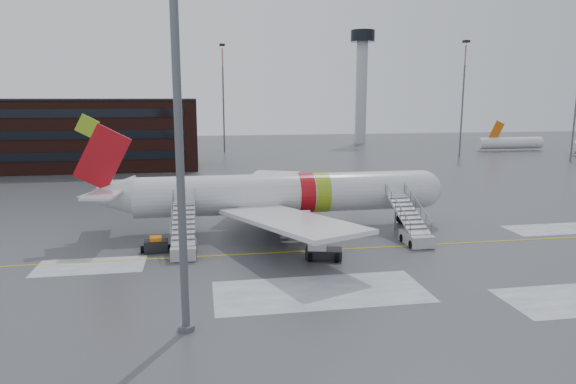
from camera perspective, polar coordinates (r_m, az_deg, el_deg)
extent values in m
plane|color=#494C4F|center=(45.10, 8.16, -5.84)|extent=(260.00, 260.00, 0.00)
cylinder|color=silver|center=(49.22, -0.39, -0.15)|extent=(28.00, 3.80, 3.80)
sphere|color=silver|center=(53.27, 14.64, 0.33)|extent=(3.80, 3.80, 3.80)
cube|color=black|center=(53.63, 15.68, 0.88)|extent=(1.09, 1.60, 0.97)
cone|color=silver|center=(49.29, -19.56, -0.46)|extent=(5.20, 3.72, 3.72)
cube|color=#B30D16|center=(48.79, -19.93, 3.64)|extent=(5.27, 0.30, 6.09)
cube|color=#90B61D|center=(48.78, -21.42, 6.84)|extent=(2.16, 0.26, 2.16)
cube|color=silver|center=(51.67, -18.91, 0.80)|extent=(3.07, 4.85, 0.18)
cube|color=silver|center=(46.62, -19.89, -0.27)|extent=(3.07, 4.85, 0.18)
cube|color=silver|center=(57.47, -2.75, 0.78)|extent=(10.72, 15.97, 1.13)
cube|color=silver|center=(40.99, 0.16, -3.20)|extent=(10.72, 15.97, 1.13)
cylinder|color=silver|center=(54.71, -0.76, -1.15)|extent=(3.40, 2.10, 2.10)
cylinder|color=silver|center=(44.73, 1.33, -3.81)|extent=(3.40, 2.10, 2.10)
cylinder|color=#595B60|center=(53.00, 12.53, -2.50)|extent=(0.20, 0.20, 1.80)
cylinder|color=black|center=(53.10, 12.51, -2.98)|extent=(0.90, 0.56, 0.90)
cylinder|color=black|center=(52.10, -1.36, -2.98)|extent=(0.90, 0.56, 0.90)
cylinder|color=black|center=(47.50, -0.51, -4.32)|extent=(0.90, 0.56, 0.90)
cube|color=#B1B3B9|center=(45.97, 14.10, -5.02)|extent=(2.00, 3.20, 1.00)
cube|color=#B1B3B9|center=(47.43, 13.17, -2.42)|extent=(1.90, 5.87, 2.52)
cube|color=#B1B3B9|center=(50.18, 11.78, -0.28)|extent=(1.90, 1.40, 0.15)
cylinder|color=#595B60|center=(50.16, 11.87, -2.28)|extent=(0.16, 0.16, 3.40)
cylinder|color=black|center=(44.79, 13.54, -5.68)|extent=(0.25, 0.70, 0.70)
cylinder|color=black|center=(47.26, 14.60, -4.87)|extent=(0.25, 0.70, 0.70)
cube|color=#A9ABB0|center=(42.22, -11.51, -6.31)|extent=(2.00, 3.20, 1.00)
cube|color=#A9ABB0|center=(43.81, -11.51, -3.42)|extent=(1.90, 5.87, 2.52)
cube|color=#A9ABB0|center=(46.77, -11.45, -1.06)|extent=(1.90, 1.40, 0.15)
cylinder|color=#595B60|center=(46.75, -11.39, -3.20)|extent=(0.16, 0.16, 3.40)
cylinder|color=black|center=(41.37, -12.79, -7.00)|extent=(0.25, 0.70, 0.70)
cylinder|color=black|center=(43.21, -10.26, -6.15)|extent=(0.25, 0.70, 0.70)
cube|color=black|center=(40.88, 3.98, -6.81)|extent=(3.16, 2.20, 0.72)
cube|color=silver|center=(40.68, 3.26, -5.84)|extent=(1.74, 1.74, 0.92)
cube|color=black|center=(40.58, 3.27, -5.35)|extent=(1.52, 1.59, 0.15)
cylinder|color=black|center=(40.25, 2.49, -7.23)|extent=(0.48, 0.77, 0.72)
cylinder|color=black|center=(40.23, 5.43, -7.28)|extent=(0.48, 0.77, 0.72)
cylinder|color=black|center=(41.61, 2.57, -6.63)|extent=(0.48, 0.77, 0.72)
cylinder|color=black|center=(41.59, 5.41, -6.67)|extent=(0.48, 0.77, 0.72)
cube|color=black|center=(43.90, -14.44, -5.81)|extent=(1.98, 1.25, 0.96)
cube|color=orange|center=(43.75, -14.47, -5.08)|extent=(1.02, 1.11, 0.38)
cylinder|color=black|center=(44.04, -15.42, -6.13)|extent=(0.99, 0.63, 0.58)
cylinder|color=black|center=(43.91, -13.42, -6.08)|extent=(0.99, 0.63, 0.58)
cylinder|color=#595B60|center=(26.99, -12.04, 6.32)|extent=(0.44, 0.44, 21.51)
cylinder|color=#595B60|center=(29.68, -11.24, -14.55)|extent=(0.90, 0.90, 0.30)
cube|color=#3F1E16|center=(101.37, -27.95, 5.57)|extent=(62.00, 16.00, 12.00)
cube|color=black|center=(101.15, -28.25, 9.01)|extent=(62.00, 16.00, 0.40)
cube|color=black|center=(94.03, -29.29, 3.32)|extent=(58.00, 0.12, 1.40)
cylinder|color=#B2B5BA|center=(142.92, 8.14, 10.99)|extent=(3.00, 3.00, 28.00)
cylinder|color=black|center=(143.79, 8.30, 16.78)|extent=(6.40, 6.40, 3.00)
cylinder|color=#595B60|center=(117.16, 18.77, 8.51)|extent=(0.36, 0.36, 19.20)
cylinder|color=#CC7272|center=(117.43, 19.11, 14.13)|extent=(0.32, 0.32, 4.32)
cube|color=black|center=(117.67, 19.20, 15.53)|extent=(1.20, 1.20, 0.50)
cylinder|color=#595B60|center=(119.29, -7.17, 9.01)|extent=(0.36, 0.36, 19.20)
cylinder|color=#CC7272|center=(119.56, -7.30, 14.53)|extent=(0.32, 0.32, 4.32)
cube|color=black|center=(119.80, -7.33, 15.91)|extent=(1.20, 1.20, 0.50)
cylinder|color=#595B60|center=(114.32, 29.29, 7.70)|extent=(0.36, 0.36, 19.20)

